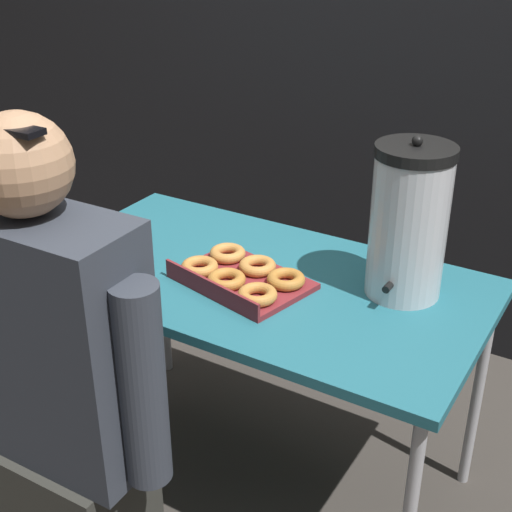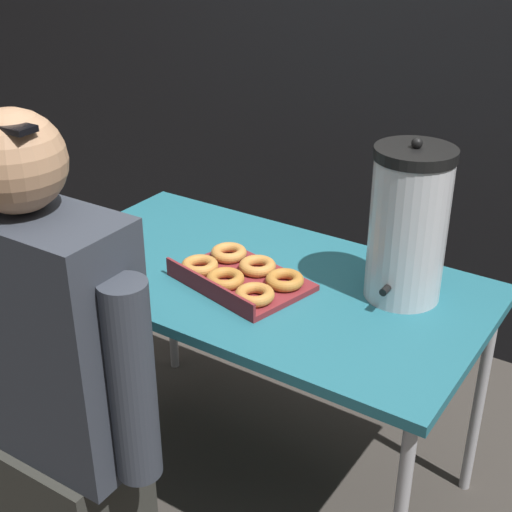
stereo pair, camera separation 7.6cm
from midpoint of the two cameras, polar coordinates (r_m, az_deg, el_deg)
ground_plane at (r=2.37m, az=1.06°, el=-16.68°), size 12.00×12.00×0.00m
back_wall at (r=2.72m, az=14.18°, el=17.57°), size 6.00×0.11×2.44m
folding_table at (r=1.98m, az=1.21°, el=-2.91°), size 1.24×0.68×0.70m
donut_box at (r=1.91m, az=-0.12°, el=-1.61°), size 0.39×0.31×0.05m
coffee_urn at (r=1.82m, az=13.26°, el=2.43°), size 0.20×0.23×0.43m
cell_phone at (r=2.14m, az=-10.24°, el=0.74°), size 0.13×0.17×0.01m
person_seated at (r=1.74m, az=-14.82°, el=-10.52°), size 0.62×0.26×1.27m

